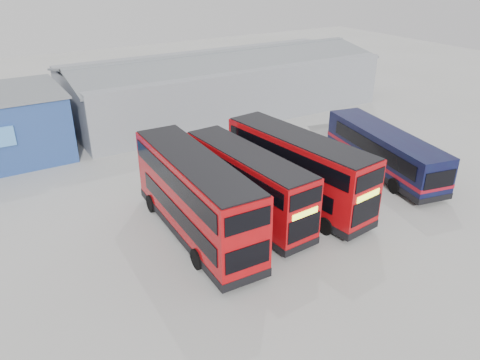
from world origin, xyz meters
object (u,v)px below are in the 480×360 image
maintenance_shed (223,84)px  single_decker_blue (383,152)px  double_decker_left (196,198)px  double_decker_right (297,171)px  double_decker_centre (247,186)px

maintenance_shed → single_decker_blue: (2.36, -19.19, -1.07)m
maintenance_shed → double_decker_left: bearing=-123.0°
double_decker_left → double_decker_right: bearing=-177.2°
double_decker_left → single_decker_blue: size_ratio=0.97×
maintenance_shed → double_decker_left: maintenance_shed is taller
double_decker_centre → maintenance_shed: bearing=60.4°
maintenance_shed → single_decker_blue: maintenance_shed is taller
double_decker_centre → single_decker_blue: double_decker_centre is taller
maintenance_shed → double_decker_centre: maintenance_shed is taller
double_decker_left → double_decker_right: (7.05, 0.14, -0.09)m
double_decker_centre → double_decker_left: bearing=-178.9°
double_decker_centre → single_decker_blue: bearing=-1.8°
double_decker_right → single_decker_blue: size_ratio=0.94×
maintenance_shed → double_decker_centre: 21.78m
double_decker_centre → double_decker_right: (3.55, -0.16, 0.16)m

